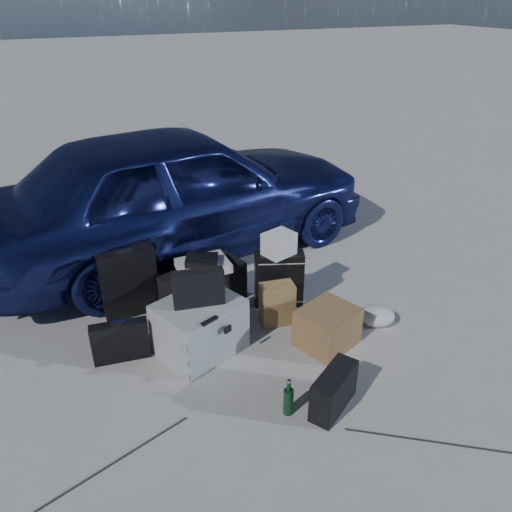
{
  "coord_description": "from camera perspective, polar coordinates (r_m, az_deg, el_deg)",
  "views": [
    {
      "loc": [
        -1.22,
        -2.6,
        2.51
      ],
      "look_at": [
        0.33,
        0.85,
        0.47
      ],
      "focal_mm": 35.0,
      "sensor_mm": 36.0,
      "label": 1
    }
  ],
  "objects": [
    {
      "name": "plastic_bag",
      "position": [
        4.34,
        13.63,
        -6.62
      ],
      "size": [
        0.36,
        0.34,
        0.16
      ],
      "primitive_type": "ellipsoid",
      "rotation": [
        0.0,
        0.0,
        -0.33
      ],
      "color": "silver",
      "rests_on": "ground"
    },
    {
      "name": "kraft_bag",
      "position": [
        4.19,
        2.43,
        -5.48
      ],
      "size": [
        0.3,
        0.21,
        0.37
      ],
      "primitive_type": "cube",
      "rotation": [
        0.0,
        0.0,
        -0.15
      ],
      "color": "#9E7945",
      "rests_on": "ground"
    },
    {
      "name": "suitcase_right",
      "position": [
        4.39,
        2.62,
        -2.66
      ],
      "size": [
        0.45,
        0.3,
        0.51
      ],
      "primitive_type": "cube",
      "rotation": [
        0.0,
        0.0,
        -0.37
      ],
      "color": "black",
      "rests_on": "ground"
    },
    {
      "name": "laptop_bag",
      "position": [
        3.68,
        -6.6,
        -3.65
      ],
      "size": [
        0.39,
        0.16,
        0.28
      ],
      "primitive_type": "cube",
      "rotation": [
        0.0,
        0.0,
        -0.18
      ],
      "color": "black",
      "rests_on": "pelican_case"
    },
    {
      "name": "green_bottle",
      "position": [
        3.42,
        3.73,
        -15.84
      ],
      "size": [
        0.09,
        0.09,
        0.27
      ],
      "primitive_type": "cylinder",
      "rotation": [
        0.0,
        0.0,
        -0.37
      ],
      "color": "black",
      "rests_on": "ground"
    },
    {
      "name": "briefcase",
      "position": [
        3.94,
        -15.23,
        -9.4
      ],
      "size": [
        0.43,
        0.15,
        0.33
      ],
      "primitive_type": "cube",
      "rotation": [
        0.0,
        0.0,
        -0.13
      ],
      "color": "black",
      "rests_on": "ground"
    },
    {
      "name": "ground",
      "position": [
        3.82,
        0.73,
        -12.81
      ],
      "size": [
        60.0,
        60.0,
        0.0
      ],
      "primitive_type": "plane",
      "color": "#A3A39F",
      "rests_on": "ground"
    },
    {
      "name": "pelican_case",
      "position": [
        3.89,
        -6.45,
        -8.04
      ],
      "size": [
        0.73,
        0.67,
        0.43
      ],
      "primitive_type": "cube",
      "rotation": [
        0.0,
        0.0,
        0.37
      ],
      "color": "#ACB0B2",
      "rests_on": "ground"
    },
    {
      "name": "car",
      "position": [
        5.2,
        -8.66,
        7.41
      ],
      "size": [
        4.2,
        2.19,
        1.37
      ],
      "primitive_type": "imported",
      "rotation": [
        0.0,
        0.0,
        1.72
      ],
      "color": "navy",
      "rests_on": "ground"
    },
    {
      "name": "messenger_bag",
      "position": [
        3.48,
        8.87,
        -14.94
      ],
      "size": [
        0.44,
        0.35,
        0.29
      ],
      "primitive_type": "cube",
      "rotation": [
        0.0,
        0.0,
        0.56
      ],
      "color": "black",
      "rests_on": "ground"
    },
    {
      "name": "suitcase_left",
      "position": [
        4.39,
        -14.37,
        -2.89
      ],
      "size": [
        0.47,
        0.18,
        0.61
      ],
      "primitive_type": "cube",
      "rotation": [
        0.0,
        0.0,
        0.03
      ],
      "color": "black",
      "rests_on": "ground"
    },
    {
      "name": "white_carton",
      "position": [
        4.21,
        2.64,
        1.4
      ],
      "size": [
        0.29,
        0.26,
        0.2
      ],
      "primitive_type": "cube",
      "rotation": [
        0.0,
        0.0,
        0.29
      ],
      "color": "silver",
      "rests_on": "suitcase_right"
    },
    {
      "name": "flat_box_black",
      "position": [
        4.26,
        -6.22,
        -0.46
      ],
      "size": [
        0.33,
        0.29,
        0.06
      ],
      "primitive_type": "cube",
      "rotation": [
        0.0,
        0.0,
        -0.41
      ],
      "color": "black",
      "rests_on": "flat_box_white"
    },
    {
      "name": "flat_box_white",
      "position": [
        4.32,
        -6.06,
        -1.1
      ],
      "size": [
        0.43,
        0.33,
        0.08
      ],
      "primitive_type": "cube",
      "rotation": [
        0.0,
        0.0,
        -0.01
      ],
      "color": "silver",
      "rests_on": "duffel_bag"
    },
    {
      "name": "cardboard_box",
      "position": [
        4.0,
        8.15,
        -8.06
      ],
      "size": [
        0.53,
        0.5,
        0.32
      ],
      "primitive_type": "cube",
      "rotation": [
        0.0,
        0.0,
        0.36
      ],
      "color": "olive",
      "rests_on": "ground"
    },
    {
      "name": "duffel_bag",
      "position": [
        4.42,
        -5.97,
        -3.63
      ],
      "size": [
        0.79,
        0.52,
        0.37
      ],
      "primitive_type": "cube",
      "rotation": [
        0.0,
        0.0,
        0.3
      ],
      "color": "black",
      "rests_on": "ground"
    }
  ]
}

